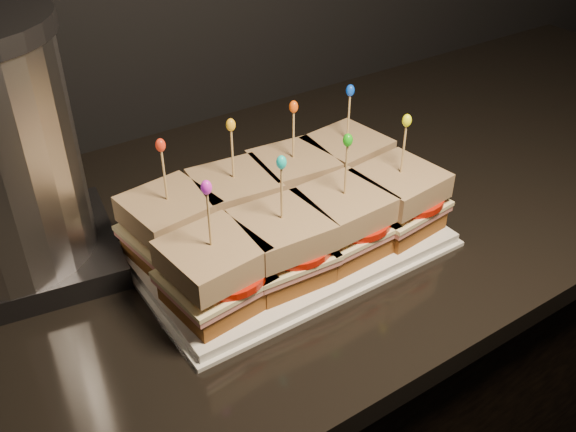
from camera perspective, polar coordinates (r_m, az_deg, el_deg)
cabinet at (r=1.26m, az=-2.32°, el=-18.27°), size 2.18×0.66×0.87m
granite_slab at (r=0.94m, az=-2.95°, el=-1.31°), size 2.22×0.70×0.03m
platter at (r=0.87m, az=-0.00°, el=-2.50°), size 0.40×0.25×0.02m
platter_rim at (r=0.87m, az=-0.00°, el=-2.82°), size 0.41×0.26×0.01m
sandwich_0_bread_bot at (r=0.84m, az=-10.17°, el=-2.56°), size 0.11×0.11×0.03m
sandwich_0_ham at (r=0.83m, az=-10.30°, el=-1.59°), size 0.12×0.12×0.01m
sandwich_0_cheese at (r=0.83m, az=-10.34°, el=-1.20°), size 0.12×0.12×0.01m
sandwich_0_tomato at (r=0.82m, az=-9.47°, el=-0.71°), size 0.10×0.10×0.01m
sandwich_0_bread_top at (r=0.81m, az=-10.55°, el=0.47°), size 0.11×0.11×0.03m
sandwich_0_pick at (r=0.79m, az=-10.91°, el=3.31°), size 0.00×0.00×0.09m
sandwich_0_frill at (r=0.77m, az=-11.27°, el=6.20°), size 0.01×0.01×0.02m
sandwich_1_bread_bot at (r=0.88m, az=-4.63°, el=-0.51°), size 0.11×0.11×0.03m
sandwich_1_ham at (r=0.87m, az=-4.69°, el=0.45°), size 0.12×0.12×0.01m
sandwich_1_cheese at (r=0.86m, az=-4.71°, el=0.83°), size 0.12×0.12×0.01m
sandwich_1_tomato at (r=0.86m, az=-3.84°, el=1.32°), size 0.10×0.10×0.01m
sandwich_1_bread_top at (r=0.85m, az=-4.80°, el=2.47°), size 0.11×0.11×0.03m
sandwich_1_pick at (r=0.82m, az=-4.95°, el=5.26°), size 0.00×0.00×0.09m
sandwich_1_frill at (r=0.80m, az=-5.11°, el=8.07°), size 0.01×0.01×0.02m
sandwich_2_bread_bot at (r=0.92m, az=0.46°, el=1.38°), size 0.11×0.11×0.03m
sandwich_2_ham at (r=0.91m, az=0.46°, el=2.31°), size 0.12×0.11×0.01m
sandwich_2_cheese at (r=0.90m, az=0.47°, el=2.69°), size 0.12×0.12×0.01m
sandwich_2_tomato at (r=0.90m, az=1.32°, el=3.15°), size 0.10×0.10×0.01m
sandwich_2_bread_top at (r=0.89m, az=0.47°, el=4.28°), size 0.11×0.11×0.03m
sandwich_2_pick at (r=0.87m, az=0.49°, el=6.98°), size 0.00×0.00×0.09m
sandwich_2_frill at (r=0.85m, az=0.50°, el=9.69°), size 0.01×0.01×0.02m
sandwich_3_bread_bot at (r=0.96m, az=5.08°, el=3.08°), size 0.11×0.11×0.03m
sandwich_3_ham at (r=0.96m, az=5.14°, el=3.98°), size 0.12×0.12×0.01m
sandwich_3_cheese at (r=0.95m, az=5.16°, el=4.35°), size 0.12×0.12×0.01m
sandwich_3_tomato at (r=0.95m, az=5.97°, el=4.79°), size 0.10×0.10×0.01m
sandwich_3_bread_top at (r=0.94m, az=5.25°, el=5.88°), size 0.11×0.11×0.03m
sandwich_3_pick at (r=0.92m, az=5.40°, el=8.47°), size 0.00×0.00×0.09m
sandwich_3_frill at (r=0.90m, az=5.56°, el=11.05°), size 0.01×0.01×0.02m
sandwich_4_bread_bot at (r=0.76m, az=-6.48°, el=-6.82°), size 0.11×0.11×0.03m
sandwich_4_ham at (r=0.75m, az=-6.57°, el=-5.80°), size 0.12×0.12×0.01m
sandwich_4_cheese at (r=0.75m, az=-6.60°, el=-5.39°), size 0.12×0.12×0.01m
sandwich_4_tomato at (r=0.74m, az=-5.60°, el=-4.87°), size 0.10×0.10×0.01m
sandwich_4_bread_top at (r=0.73m, az=-6.75°, el=-3.63°), size 0.11×0.11×0.03m
sandwich_4_pick at (r=0.70m, az=-7.01°, el=-0.59°), size 0.00×0.00×0.09m
sandwich_4_frill at (r=0.68m, az=-7.27°, el=2.54°), size 0.01×0.01×0.02m
sandwich_5_bread_bot at (r=0.80m, az=-0.53°, el=-4.36°), size 0.10×0.10×0.03m
sandwich_5_ham at (r=0.79m, az=-0.54°, el=-3.35°), size 0.11×0.11×0.01m
sandwich_5_cheese at (r=0.78m, az=-0.54°, el=-2.95°), size 0.12×0.11×0.01m
sandwich_5_tomato at (r=0.78m, az=0.44°, el=-2.43°), size 0.10×0.10×0.01m
sandwich_5_bread_top at (r=0.76m, az=-0.55°, el=-1.21°), size 0.11×0.11×0.03m
sandwich_5_pick at (r=0.74m, az=-0.57°, el=1.76°), size 0.00×0.00×0.09m
sandwich_5_frill at (r=0.72m, az=-0.59°, el=4.79°), size 0.01×0.01×0.02m
sandwich_6_bread_bot at (r=0.84m, az=4.82°, el=-2.09°), size 0.10×0.10×0.03m
sandwich_6_ham at (r=0.83m, az=4.87°, el=-1.11°), size 0.11×0.11×0.01m
sandwich_6_cheese at (r=0.83m, az=4.90°, el=-0.72°), size 0.11×0.11×0.01m
sandwich_6_tomato at (r=0.83m, az=5.83°, el=-0.22°), size 0.10×0.10×0.01m
sandwich_6_bread_top at (r=0.81m, az=5.00°, el=0.96°), size 0.10×0.10×0.03m
sandwich_6_pick at (r=0.79m, az=5.17°, el=3.82°), size 0.00×0.00×0.09m
sandwich_6_frill at (r=0.76m, az=5.34°, el=6.73°), size 0.01×0.01×0.02m
sandwich_7_bread_bot at (r=0.89m, az=9.57°, el=-0.06°), size 0.11×0.11×0.03m
sandwich_7_ham at (r=0.89m, az=9.67°, el=0.89°), size 0.12×0.11×0.01m
sandwich_7_cheese at (r=0.88m, az=9.72°, el=1.27°), size 0.12×0.12×0.01m
sandwich_7_tomato at (r=0.88m, az=10.60°, el=1.73°), size 0.10×0.10×0.01m
sandwich_7_bread_top at (r=0.87m, az=9.90°, el=2.88°), size 0.11×0.11×0.03m
sandwich_7_pick at (r=0.84m, az=10.21°, el=5.60°), size 0.00×0.00×0.09m
sandwich_7_frill at (r=0.82m, az=10.53°, el=8.35°), size 0.01×0.01×0.02m
appliance_base at (r=0.91m, az=-23.11°, el=-3.45°), size 0.29×0.25×0.03m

